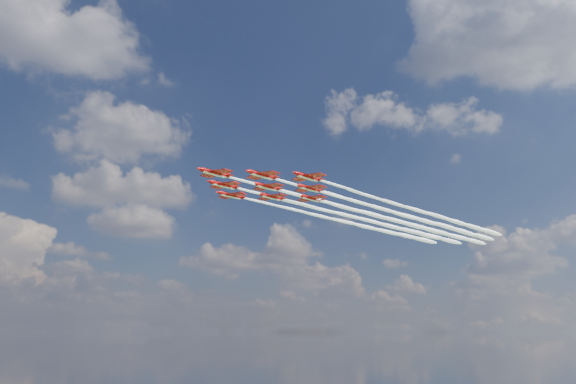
# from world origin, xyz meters

# --- Properties ---
(jet_lead) EXTENTS (115.68, 49.94, 2.79)m
(jet_lead) POSITION_xyz_m (39.30, 15.39, 88.68)
(jet_lead) COLOR #B10909
(jet_row2_port) EXTENTS (115.68, 49.94, 2.79)m
(jet_row2_port) POSITION_xyz_m (50.90, 11.94, 88.68)
(jet_row2_port) COLOR #B10909
(jet_row2_starb) EXTENTS (115.68, 49.94, 2.79)m
(jet_row2_starb) POSITION_xyz_m (45.24, 25.93, 88.68)
(jet_row2_starb) COLOR #B10909
(jet_row3_port) EXTENTS (115.68, 49.94, 2.79)m
(jet_row3_port) POSITION_xyz_m (62.50, 8.50, 88.68)
(jet_row3_port) COLOR #B10909
(jet_row3_centre) EXTENTS (115.68, 49.94, 2.79)m
(jet_row3_centre) POSITION_xyz_m (56.84, 22.49, 88.68)
(jet_row3_centre) COLOR #B10909
(jet_row3_starb) EXTENTS (115.68, 49.94, 2.79)m
(jet_row3_starb) POSITION_xyz_m (51.18, 36.47, 88.68)
(jet_row3_starb) COLOR #B10909
(jet_row4_port) EXTENTS (115.68, 49.94, 2.79)m
(jet_row4_port) POSITION_xyz_m (68.44, 19.04, 88.68)
(jet_row4_port) COLOR #B10909
(jet_row4_starb) EXTENTS (115.68, 49.94, 2.79)m
(jet_row4_starb) POSITION_xyz_m (62.78, 33.03, 88.68)
(jet_row4_starb) COLOR #B10909
(jet_tail) EXTENTS (115.68, 49.94, 2.79)m
(jet_tail) POSITION_xyz_m (74.39, 29.58, 88.68)
(jet_tail) COLOR #B10909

